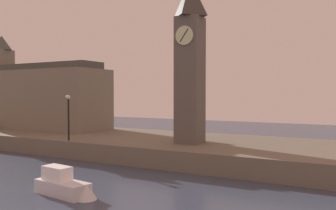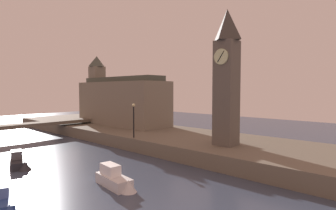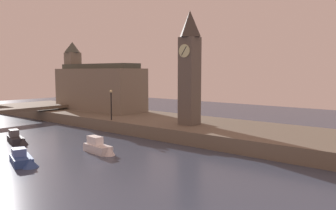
{
  "view_description": "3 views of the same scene",
  "coord_description": "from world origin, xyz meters",
  "px_view_note": "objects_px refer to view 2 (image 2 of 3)",
  "views": [
    {
      "loc": [
        20.5,
        -7.9,
        5.61
      ],
      "look_at": [
        6.56,
        17.91,
        4.63
      ],
      "focal_mm": 37.16,
      "sensor_mm": 36.0,
      "label": 1
    },
    {
      "loc": [
        22.28,
        -5.42,
        7.01
      ],
      "look_at": [
        1.8,
        16.84,
        5.33
      ],
      "focal_mm": 28.72,
      "sensor_mm": 36.0,
      "label": 2
    },
    {
      "loc": [
        32.22,
        -14.36,
        7.87
      ],
      "look_at": [
        6.56,
        16.47,
        3.87
      ],
      "focal_mm": 36.16,
      "sensor_mm": 36.0,
      "label": 3
    }
  ],
  "objects_px": {
    "clock_tower": "(227,75)",
    "parliament_hall": "(120,101)",
    "boat_barge_dark": "(19,162)",
    "boat_tour_blue": "(3,204)",
    "boat_ferry_white": "(116,179)",
    "streetlamp": "(134,116)"
  },
  "relations": [
    {
      "from": "clock_tower",
      "to": "parliament_hall",
      "type": "distance_m",
      "value": 21.94
    },
    {
      "from": "boat_barge_dark",
      "to": "boat_tour_blue",
      "type": "bearing_deg",
      "value": -23.41
    },
    {
      "from": "parliament_hall",
      "to": "boat_tour_blue",
      "type": "height_order",
      "value": "parliament_hall"
    },
    {
      "from": "clock_tower",
      "to": "parliament_hall",
      "type": "relative_size",
      "value": 0.8
    },
    {
      "from": "boat_ferry_white",
      "to": "boat_barge_dark",
      "type": "xyz_separation_m",
      "value": [
        -10.51,
        -2.94,
        -0.08
      ]
    },
    {
      "from": "boat_ferry_white",
      "to": "boat_tour_blue",
      "type": "height_order",
      "value": "boat_ferry_white"
    },
    {
      "from": "boat_ferry_white",
      "to": "boat_tour_blue",
      "type": "distance_m",
      "value": 6.98
    },
    {
      "from": "parliament_hall",
      "to": "boat_tour_blue",
      "type": "distance_m",
      "value": 28.99
    },
    {
      "from": "parliament_hall",
      "to": "boat_ferry_white",
      "type": "distance_m",
      "value": 25.37
    },
    {
      "from": "boat_ferry_white",
      "to": "clock_tower",
      "type": "bearing_deg",
      "value": 81.2
    },
    {
      "from": "parliament_hall",
      "to": "boat_tour_blue",
      "type": "relative_size",
      "value": 4.16
    },
    {
      "from": "parliament_hall",
      "to": "boat_tour_blue",
      "type": "xyz_separation_m",
      "value": [
        18.0,
        -22.21,
        -4.86
      ]
    },
    {
      "from": "boat_ferry_white",
      "to": "parliament_hall",
      "type": "bearing_deg",
      "value": 141.81
    },
    {
      "from": "streetlamp",
      "to": "boat_ferry_white",
      "type": "relative_size",
      "value": 0.97
    },
    {
      "from": "streetlamp",
      "to": "boat_tour_blue",
      "type": "bearing_deg",
      "value": -66.82
    },
    {
      "from": "parliament_hall",
      "to": "boat_ferry_white",
      "type": "bearing_deg",
      "value": -38.19
    },
    {
      "from": "boat_ferry_white",
      "to": "boat_barge_dark",
      "type": "distance_m",
      "value": 10.91
    },
    {
      "from": "clock_tower",
      "to": "boat_barge_dark",
      "type": "xyz_separation_m",
      "value": [
        -12.39,
        -15.05,
        -7.98
      ]
    },
    {
      "from": "boat_tour_blue",
      "to": "streetlamp",
      "type": "bearing_deg",
      "value": 113.18
    },
    {
      "from": "streetlamp",
      "to": "boat_tour_blue",
      "type": "height_order",
      "value": "streetlamp"
    },
    {
      "from": "boat_tour_blue",
      "to": "boat_barge_dark",
      "type": "xyz_separation_m",
      "value": [
        -8.92,
        3.86,
        0.03
      ]
    },
    {
      "from": "clock_tower",
      "to": "boat_ferry_white",
      "type": "distance_m",
      "value": 14.59
    }
  ]
}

